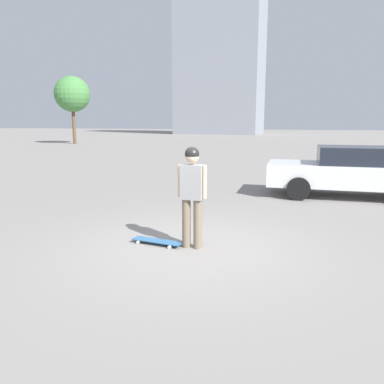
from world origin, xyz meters
TOP-DOWN VIEW (x-y plane):
  - ground_plane at (0.00, 0.00)m, footprint 220.00×220.00m
  - person at (0.00, 0.00)m, footprint 0.25×0.52m
  - skateboard at (-0.04, 0.66)m, footprint 0.36×0.97m
  - car_parked_near at (5.80, -3.00)m, footprint 2.18×4.85m
  - building_block_distant at (64.91, 16.21)m, footprint 10.56×15.37m
  - tree_distant at (26.86, 21.76)m, footprint 3.54×3.54m

SIDE VIEW (x-z plane):
  - ground_plane at x=0.00m, z-range 0.00..0.00m
  - skateboard at x=-0.04m, z-range 0.03..0.10m
  - car_parked_near at x=5.80m, z-range 0.03..1.51m
  - person at x=0.00m, z-range 0.15..1.92m
  - tree_distant at x=26.86m, z-range 1.57..8.31m
  - building_block_distant at x=64.91m, z-range 0.00..31.79m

